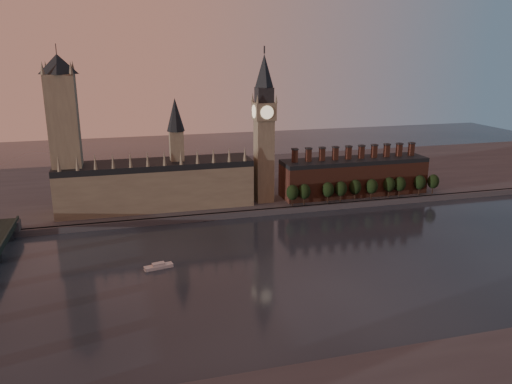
{
  "coord_description": "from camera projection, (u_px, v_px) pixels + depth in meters",
  "views": [
    {
      "loc": [
        -85.94,
        -219.55,
        106.84
      ],
      "look_at": [
        -10.79,
        55.0,
        26.96
      ],
      "focal_mm": 35.0,
      "sensor_mm": 36.0,
      "label": 1
    }
  ],
  "objects": [
    {
      "name": "embankment_tree_8",
      "position": [
        420.0,
        182.0,
        371.31
      ],
      "size": [
        8.6,
        8.6,
        14.88
      ],
      "color": "black",
      "rests_on": "north_bank"
    },
    {
      "name": "embankment_tree_5",
      "position": [
        372.0,
        186.0,
        360.11
      ],
      "size": [
        8.6,
        8.6,
        14.88
      ],
      "color": "black",
      "rests_on": "north_bank"
    },
    {
      "name": "embankment_tree_7",
      "position": [
        400.0,
        184.0,
        366.65
      ],
      "size": [
        8.6,
        8.6,
        14.88
      ],
      "color": "black",
      "rests_on": "north_bank"
    },
    {
      "name": "embankment_tree_6",
      "position": [
        389.0,
        184.0,
        365.33
      ],
      "size": [
        8.6,
        8.6,
        14.88
      ],
      "color": "black",
      "rests_on": "north_bank"
    },
    {
      "name": "victoria_tower",
      "position": [
        64.0,
        131.0,
        314.92
      ],
      "size": [
        24.0,
        24.0,
        108.0
      ],
      "color": "#7F745A",
      "rests_on": "north_bank"
    },
    {
      "name": "palace_of_westminster",
      "position": [
        157.0,
        182.0,
        339.09
      ],
      "size": [
        130.0,
        30.3,
        74.0
      ],
      "color": "#7F745A",
      "rests_on": "north_bank"
    },
    {
      "name": "embankment_tree_1",
      "position": [
        304.0,
        192.0,
        346.63
      ],
      "size": [
        8.6,
        8.6,
        14.88
      ],
      "color": "black",
      "rests_on": "north_bank"
    },
    {
      "name": "embankment_tree_9",
      "position": [
        433.0,
        181.0,
        373.79
      ],
      "size": [
        8.6,
        8.6,
        14.88
      ],
      "color": "black",
      "rests_on": "north_bank"
    },
    {
      "name": "ground",
      "position": [
        305.0,
        269.0,
        254.6
      ],
      "size": [
        900.0,
        900.0,
        0.0
      ],
      "primitive_type": "plane",
      "color": "black",
      "rests_on": "ground"
    },
    {
      "name": "north_bank",
      "position": [
        230.0,
        182.0,
        419.4
      ],
      "size": [
        900.0,
        182.0,
        4.0
      ],
      "color": "#49494E",
      "rests_on": "ground"
    },
    {
      "name": "big_ben",
      "position": [
        264.0,
        127.0,
        343.94
      ],
      "size": [
        15.0,
        15.0,
        107.0
      ],
      "color": "#7F745A",
      "rests_on": "north_bank"
    },
    {
      "name": "embankment_tree_4",
      "position": [
        355.0,
        187.0,
        358.38
      ],
      "size": [
        8.6,
        8.6,
        14.88
      ],
      "color": "black",
      "rests_on": "north_bank"
    },
    {
      "name": "river_boat",
      "position": [
        159.0,
        266.0,
        255.59
      ],
      "size": [
        15.17,
        7.01,
        2.93
      ],
      "rotation": [
        0.0,
        0.0,
        0.2
      ],
      "color": "silver",
      "rests_on": "ground"
    },
    {
      "name": "chimney_block",
      "position": [
        354.0,
        176.0,
        372.27
      ],
      "size": [
        110.0,
        25.0,
        37.0
      ],
      "color": "#582F21",
      "rests_on": "north_bank"
    },
    {
      "name": "embankment_tree_2",
      "position": [
        328.0,
        190.0,
        351.43
      ],
      "size": [
        8.6,
        8.6,
        14.88
      ],
      "color": "black",
      "rests_on": "north_bank"
    },
    {
      "name": "embankment_tree_0",
      "position": [
        292.0,
        192.0,
        344.46
      ],
      "size": [
        8.6,
        8.6,
        14.88
      ],
      "color": "black",
      "rests_on": "north_bank"
    },
    {
      "name": "embankment_tree_3",
      "position": [
        341.0,
        189.0,
        353.7
      ],
      "size": [
        8.6,
        8.6,
        14.88
      ],
      "color": "black",
      "rests_on": "north_bank"
    }
  ]
}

